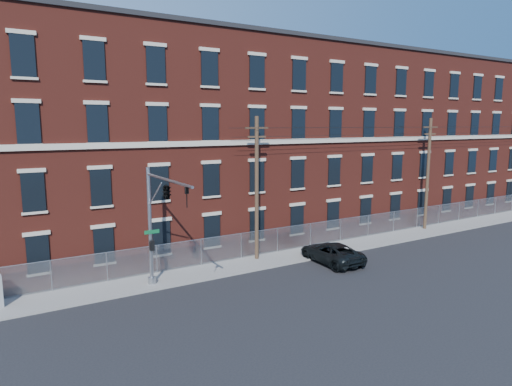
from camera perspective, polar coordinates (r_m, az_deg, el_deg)
The scene contains 9 objects.
ground at distance 26.72m, azimuth 2.69°, elevation -12.23°, with size 140.00×140.00×0.00m, color black.
sidewalk at distance 37.72m, azimuth 13.77°, elevation -6.11°, with size 65.00×3.00×0.12m, color gray.
mill_building at distance 43.29m, azimuth 5.77°, elevation 6.81°, with size 55.30×14.32×16.30m.
chain_link_fence at distance 38.39m, azimuth 12.46°, elevation -4.28°, with size 59.06×0.06×1.85m.
traffic_signal_mast at distance 24.58m, azimuth -11.83°, elevation -1.22°, with size 0.90×6.75×7.00m.
utility_pole_near at distance 31.04m, azimuth 0.09°, elevation 0.92°, with size 1.80×0.28×10.00m.
utility_pole_mid at distance 43.13m, azimuth 21.04°, elevation 2.53°, with size 1.80×0.28×10.00m.
overhead_wires at distance 42.93m, azimuth 21.32°, elevation 7.55°, with size 40.00×0.62×0.62m.
pickup_truck at distance 31.89m, azimuth 9.58°, elevation -7.50°, with size 2.37×5.14×1.43m, color black.
Camera 1 is at (-13.91, -20.72, 9.55)m, focal length 31.41 mm.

